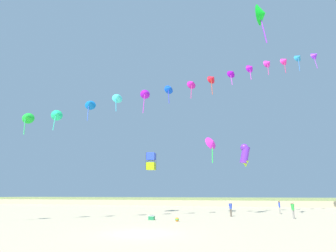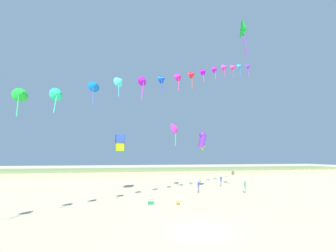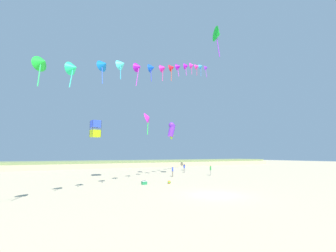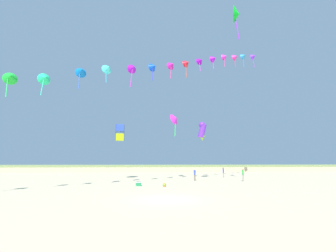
# 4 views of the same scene
# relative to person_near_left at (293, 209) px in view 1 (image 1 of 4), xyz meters

# --- Properties ---
(ground_plane) EXTENTS (240.00, 240.00, 0.00)m
(ground_plane) POSITION_rel_person_near_left_xyz_m (-11.35, -13.89, -0.99)
(ground_plane) COLOR beige
(dune_ridge) EXTENTS (120.00, 13.90, 1.73)m
(dune_ridge) POSITION_rel_person_near_left_xyz_m (-11.35, 33.28, -0.13)
(dune_ridge) COLOR #BFAE8B
(dune_ridge) RESTS_ON ground
(person_near_left) EXTENTS (0.47, 0.50, 1.71)m
(person_near_left) POSITION_rel_person_near_left_xyz_m (0.00, 0.00, 0.00)
(person_near_left) COLOR gray
(person_near_left) RESTS_ON ground
(person_near_right) EXTENTS (0.22, 0.58, 1.64)m
(person_near_right) POSITION_rel_person_near_left_xyz_m (-0.47, 6.93, -0.04)
(person_near_right) COLOR gray
(person_near_right) RESTS_ON ground
(person_mid_center) EXTENTS (0.43, 0.50, 1.65)m
(person_mid_center) POSITION_rel_person_near_left_xyz_m (-6.38, 1.30, -0.04)
(person_mid_center) COLOR #726656
(person_mid_center) RESTS_ON ground
(kite_banner_string) EXTENTS (36.04, 23.22, 23.23)m
(kite_banner_string) POSITION_rel_person_near_left_xyz_m (-10.00, -2.01, 14.59)
(kite_banner_string) COLOR #5CCC18
(large_kite_low_lead) EXTENTS (1.64, 2.47, 4.84)m
(large_kite_low_lead) POSITION_rel_person_near_left_xyz_m (-1.53, -4.22, 20.74)
(large_kite_low_lead) COLOR #10DD23
(large_kite_mid_trail) EXTENTS (1.52, 1.05, 3.09)m
(large_kite_mid_trail) POSITION_rel_person_near_left_xyz_m (-4.31, 5.09, 6.63)
(large_kite_mid_trail) COLOR purple
(large_kite_high_solo) EXTENTS (1.43, 1.43, 2.42)m
(large_kite_high_solo) POSITION_rel_person_near_left_xyz_m (-17.35, 4.76, 6.07)
(large_kite_high_solo) COLOR #A9CA12
(large_kite_outer_drift) EXTENTS (2.13, 2.22, 3.92)m
(large_kite_outer_drift) POSITION_rel_person_near_left_xyz_m (-8.63, 5.62, 8.57)
(large_kite_outer_drift) COLOR #ED2BD2
(beach_cooler) EXTENTS (0.58, 0.41, 0.46)m
(beach_cooler) POSITION_rel_person_near_left_xyz_m (-13.80, -4.94, -0.77)
(beach_cooler) COLOR #23844C
(beach_cooler) RESTS_ON ground
(beach_ball) EXTENTS (0.36, 0.36, 0.36)m
(beach_ball) POSITION_rel_person_near_left_xyz_m (-11.01, -5.70, -0.81)
(beach_ball) COLOR orange
(beach_ball) RESTS_ON ground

